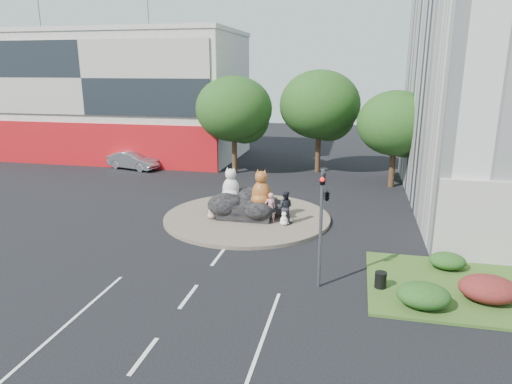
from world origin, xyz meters
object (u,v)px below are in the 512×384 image
cat_white (231,183)px  litter_bin (381,280)px  kitten_calico (212,210)px  pedestrian_dark (285,207)px  kitten_white (284,218)px  pedestrian_pink (270,208)px  parked_car (133,160)px  cat_tabby (261,187)px

cat_white → litter_bin: (8.60, -8.14, -1.63)m
kitten_calico → pedestrian_dark: size_ratio=0.52×
kitten_calico → kitten_white: bearing=21.1°
litter_bin → pedestrian_pink: bearing=130.9°
kitten_calico → parked_car: bearing=156.8°
pedestrian_dark → cat_tabby: bearing=-12.7°
pedestrian_pink → parked_car: (-14.95, 12.52, -0.29)m
cat_white → litter_bin: 11.95m
cat_white → kitten_calico: bearing=-124.9°
kitten_white → cat_tabby: bearing=120.0°
cat_white → cat_tabby: (2.07, -0.87, 0.08)m
kitten_calico → cat_white: bearing=82.4°
cat_tabby → pedestrian_dark: (1.46, -0.37, -1.00)m
cat_tabby → pedestrian_pink: bearing=-33.3°
kitten_calico → pedestrian_dark: pedestrian_dark is taller
cat_white → pedestrian_dark: cat_white is taller
kitten_calico → pedestrian_pink: bearing=24.1°
pedestrian_dark → parked_car: (-15.78, 12.43, -0.36)m
pedestrian_pink → parked_car: pedestrian_pink is taller
kitten_calico → kitten_white: 4.37m
parked_car → litter_bin: (20.84, -19.34, -0.35)m
pedestrian_dark → cat_white: bearing=-17.9°
cat_tabby → kitten_white: (1.47, -0.69, -1.55)m
cat_white → litter_bin: cat_white is taller
pedestrian_dark → parked_car: pedestrian_dark is taller
cat_white → kitten_white: bearing=-26.8°
cat_white → pedestrian_dark: (3.53, -1.23, -0.92)m
pedestrian_pink → cat_tabby: bearing=-63.5°
kitten_white → litter_bin: 8.30m
kitten_calico → kitten_white: kitten_calico is taller
cat_tabby → parked_car: cat_tabby is taller
cat_tabby → litter_bin: size_ratio=3.19×
cat_tabby → litter_bin: bearing=-45.2°
pedestrian_pink → kitten_calico: bearing=-27.7°
cat_tabby → parked_car: 18.77m
cat_white → kitten_white: size_ratio=2.40×
cat_white → cat_tabby: 2.25m
kitten_white → pedestrian_pink: (-0.84, 0.23, 0.49)m
pedestrian_pink → cat_white: bearing=-53.6°
cat_tabby → kitten_white: 2.25m
cat_tabby → kitten_white: cat_tabby is taller
cat_tabby → parked_car: size_ratio=0.44×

